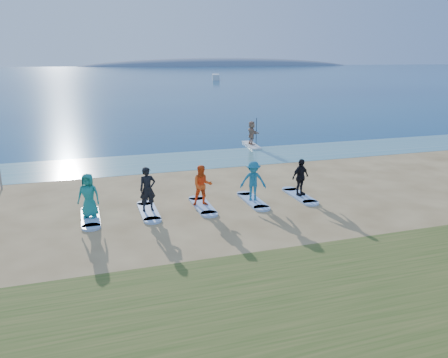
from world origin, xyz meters
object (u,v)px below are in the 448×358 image
object	(u,v)px
paddleboarder	(252,133)
student_1	(148,189)
paddleboard	(251,145)
boat_offshore_b	(216,80)
student_0	(89,195)
surfboard_2	(203,206)
student_4	(300,177)
student_3	(253,181)
surfboard_0	(90,218)
surfboard_3	(253,201)
student_2	(202,185)
surfboard_1	(149,212)
surfboard_4	(299,196)

from	to	relation	value
paddleboarder	student_1	xyz separation A→B (m)	(-9.05, -11.66, 0.05)
paddleboard	boat_offshore_b	distance (m)	94.19
student_0	surfboard_2	world-z (taller)	student_0
paddleboarder	student_4	bearing A→B (deg)	167.20
student_0	student_3	world-z (taller)	student_0
surfboard_0	student_1	world-z (taller)	student_1
surfboard_2	student_4	distance (m)	4.65
student_0	student_4	xyz separation A→B (m)	(9.13, 0.00, -0.04)
surfboard_2	surfboard_3	distance (m)	2.28
boat_offshore_b	student_2	distance (m)	107.28
paddleboard	paddleboarder	bearing A→B (deg)	0.00
paddleboard	student_3	size ratio (longest dim) A/B	1.73
paddleboard	surfboard_2	distance (m)	13.48
student_0	surfboard_2	size ratio (longest dim) A/B	0.79
surfboard_0	boat_offshore_b	bearing A→B (deg)	70.61
surfboard_2	student_2	distance (m)	0.91
paddleboarder	surfboard_1	size ratio (longest dim) A/B	0.76
paddleboard	surfboard_3	size ratio (longest dim) A/B	1.36
student_0	surfboard_3	distance (m)	6.91
paddleboard	surfboard_4	xyz separation A→B (m)	(-2.20, -11.66, -0.01)
surfboard_1	student_0	bearing A→B (deg)	180.00
boat_offshore_b	student_0	bearing A→B (deg)	-93.81
paddleboard	surfboard_4	distance (m)	11.86
surfboard_3	student_4	xyz separation A→B (m)	(2.28, 0.00, 0.88)
surfboard_0	surfboard_2	world-z (taller)	same
boat_offshore_b	surfboard_2	bearing A→B (deg)	-91.51
boat_offshore_b	student_3	xyz separation A→B (m)	(-29.25, -102.53, 0.96)
paddleboarder	boat_offshore_b	bearing A→B (deg)	-17.34
boat_offshore_b	surfboard_1	xyz separation A→B (m)	(-33.81, -102.53, 0.04)
student_1	surfboard_3	distance (m)	4.66
student_0	student_4	distance (m)	9.13
surfboard_1	student_4	xyz separation A→B (m)	(6.85, 0.00, 0.88)
student_0	student_2	bearing A→B (deg)	19.85
boat_offshore_b	surfboard_3	world-z (taller)	boat_offshore_b
boat_offshore_b	surfboard_0	size ratio (longest dim) A/B	3.06
surfboard_4	paddleboard	bearing A→B (deg)	79.30
surfboard_2	student_3	size ratio (longest dim) A/B	1.27
surfboard_3	paddleboarder	bearing A→B (deg)	68.95
boat_offshore_b	student_3	bearing A→B (deg)	-90.34
surfboard_0	surfboard_1	world-z (taller)	same
paddleboarder	surfboard_0	size ratio (longest dim) A/B	0.76
student_4	surfboard_2	bearing A→B (deg)	159.93
surfboard_4	student_4	distance (m)	0.88
boat_offshore_b	surfboard_3	distance (m)	106.63
surfboard_2	paddleboard	bearing A→B (deg)	59.86
surfboard_1	surfboard_4	size ratio (longest dim) A/B	1.00
student_0	student_2	distance (m)	4.57
student_3	student_4	size ratio (longest dim) A/B	1.03
student_3	paddleboarder	bearing A→B (deg)	90.20
paddleboarder	surfboard_0	distance (m)	16.28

